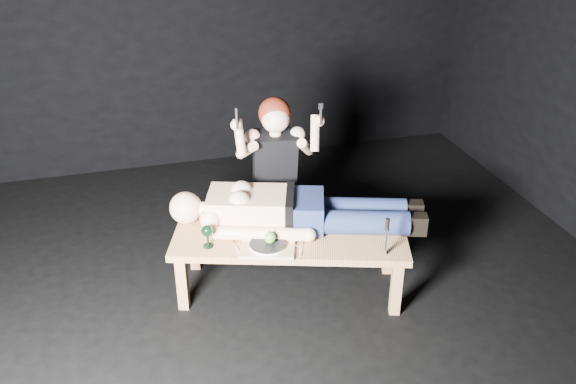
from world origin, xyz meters
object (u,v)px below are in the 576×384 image
(lying_man, at_px, (298,206))
(goblet, at_px, (208,236))
(carving_knife, at_px, (386,237))
(serving_tray, at_px, (267,248))
(table, at_px, (290,262))
(kneeling_woman, at_px, (274,171))

(lying_man, bearing_deg, goblet, -152.47)
(carving_knife, bearing_deg, serving_tray, 177.40)
(table, height_order, kneeling_woman, kneeling_woman)
(table, bearing_deg, carving_knife, -19.42)
(goblet, bearing_deg, table, 0.06)
(serving_tray, bearing_deg, table, 34.89)
(lying_man, bearing_deg, carving_knife, -31.87)
(lying_man, distance_m, serving_tray, 0.39)
(lying_man, distance_m, goblet, 0.66)
(lying_man, xyz_separation_m, goblet, (-0.65, -0.11, -0.06))
(goblet, xyz_separation_m, carving_knife, (1.08, -0.39, 0.05))
(lying_man, relative_size, carving_knife, 6.49)
(table, bearing_deg, kneeling_woman, 103.53)
(carving_knife, bearing_deg, table, 160.58)
(lying_man, bearing_deg, serving_tray, -121.28)
(lying_man, height_order, serving_tray, lying_man)
(goblet, distance_m, carving_knife, 1.15)
(table, relative_size, goblet, 9.85)
(kneeling_woman, height_order, carving_knife, kneeling_woman)
(serving_tray, bearing_deg, goblet, 160.32)
(table, bearing_deg, serving_tray, -127.38)
(lying_man, xyz_separation_m, serving_tray, (-0.28, -0.24, -0.13))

